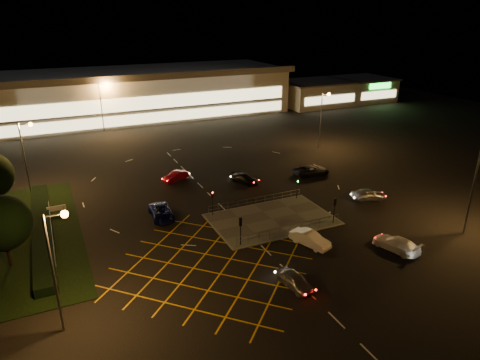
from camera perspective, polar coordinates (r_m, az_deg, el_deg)
name	(u,v)px	position (r m, az deg, el deg)	size (l,w,h in m)	color
ground	(249,216)	(52.27, 1.26, -4.83)	(180.00, 180.00, 0.00)	black
pedestrian_island	(272,219)	(51.51, 4.25, -5.23)	(14.00, 9.00, 0.12)	#4C4944
hedge	(42,229)	(53.11, -24.90, -5.93)	(2.00, 26.00, 1.00)	black
supermarket	(136,93)	(107.54, -13.71, 11.23)	(72.00, 26.50, 10.50)	beige
retail_unit_a	(315,93)	(118.67, 9.93, 11.38)	(18.80, 14.80, 6.35)	beige
retail_unit_b	(362,89)	(128.35, 15.97, 11.62)	(14.80, 14.80, 6.35)	beige
streetlight_sw	(57,256)	(34.27, -23.23, -9.30)	(1.78, 0.56, 10.03)	slate
streetlight_se	(478,178)	(52.55, 29.13, 0.26)	(1.78, 0.56, 10.03)	slate
streetlight_nw	(27,149)	(62.33, -26.56, 3.71)	(1.78, 0.56, 10.03)	slate
streetlight_ne	(323,113)	(78.56, 11.03, 8.82)	(1.78, 0.56, 10.03)	slate
streetlight_far_left	(103,101)	(92.24, -17.81, 10.02)	(1.78, 0.56, 10.03)	slate
streetlight_far_right	(271,86)	(106.65, 4.20, 12.36)	(1.78, 0.56, 10.03)	slate
signal_sw	(240,226)	(44.84, 0.06, -6.12)	(0.28, 0.30, 3.15)	black
signal_se	(335,205)	(50.58, 12.50, -3.33)	(0.28, 0.30, 3.15)	black
signal_nw	(212,198)	(51.48, -3.70, -2.40)	(0.28, 0.30, 3.15)	black
signal_ne	(298,182)	(56.55, 7.68, -0.32)	(0.28, 0.30, 3.15)	black
tree_e	(2,223)	(46.18, -29.18, -5.04)	(5.40, 5.40, 7.35)	black
car_near_silver	(295,280)	(39.67, 7.33, -13.13)	(1.65, 4.10, 1.40)	#A3A6AA
car_queue_white	(310,239)	(46.31, 9.32, -7.74)	(1.60, 4.58, 1.51)	silver
car_left_blue	(161,212)	(52.40, -10.43, -4.25)	(2.41, 5.23, 1.45)	#0D144F
car_far_dkgrey	(245,179)	(62.18, 0.62, 0.19)	(1.76, 4.32, 1.26)	black
car_right_silver	(369,195)	(58.89, 16.76, -1.87)	(1.80, 4.46, 1.52)	#B9BAC1
car_circ_red	(176,176)	(63.69, -8.55, 0.52)	(1.43, 4.11, 1.35)	maroon
car_east_grey	(312,170)	(65.91, 9.53, 1.26)	(2.55, 5.53, 1.54)	black
car_approach_white	(396,244)	(47.70, 20.11, -7.98)	(2.05, 5.04, 1.46)	silver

